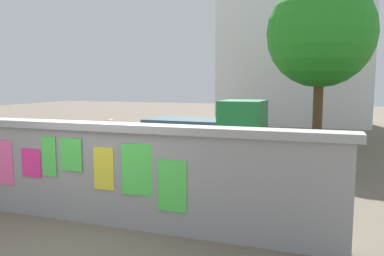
{
  "coord_description": "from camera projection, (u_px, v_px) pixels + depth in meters",
  "views": [
    {
      "loc": [
        3.32,
        -5.29,
        2.33
      ],
      "look_at": [
        0.64,
        2.37,
        1.37
      ],
      "focal_mm": 35.11,
      "sensor_mm": 36.0,
      "label": 1
    }
  ],
  "objects": [
    {
      "name": "auto_rickshaw_truck",
      "position": [
        211.0,
        131.0,
        11.41
      ],
      "size": [
        3.65,
        1.61,
        1.85
      ],
      "color": "black",
      "rests_on": "ground"
    },
    {
      "name": "bicycle_far",
      "position": [
        316.0,
        162.0,
        9.53
      ],
      "size": [
        1.65,
        0.61,
        0.95
      ],
      "color": "black",
      "rests_on": "ground"
    },
    {
      "name": "poster_wall",
      "position": [
        108.0,
        172.0,
        6.22
      ],
      "size": [
        7.7,
        0.42,
        1.7
      ],
      "color": "gray",
      "rests_on": "ground"
    },
    {
      "name": "tree_roadside",
      "position": [
        321.0,
        34.0,
        13.89
      ],
      "size": [
        3.98,
        3.98,
        6.17
      ],
      "color": "brown",
      "rests_on": "ground"
    },
    {
      "name": "motorcycle",
      "position": [
        41.0,
        162.0,
        8.99
      ],
      "size": [
        1.89,
        0.62,
        0.87
      ],
      "color": "black",
      "rests_on": "ground"
    },
    {
      "name": "bicycle_near",
      "position": [
        259.0,
        172.0,
        8.43
      ],
      "size": [
        1.7,
        0.44,
        0.95
      ],
      "color": "black",
      "rests_on": "ground"
    },
    {
      "name": "ground",
      "position": [
        226.0,
        147.0,
        13.82
      ],
      "size": [
        60.0,
        60.0,
        0.0
      ],
      "primitive_type": "plane",
      "color": "#6B6051"
    },
    {
      "name": "building_background",
      "position": [
        294.0,
        44.0,
        21.77
      ],
      "size": [
        8.55,
        4.7,
        9.18
      ],
      "color": "white",
      "rests_on": "ground"
    },
    {
      "name": "person_walking",
      "position": [
        110.0,
        149.0,
        7.73
      ],
      "size": [
        0.47,
        0.47,
        1.62
      ],
      "color": "#338CBF",
      "rests_on": "ground"
    }
  ]
}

